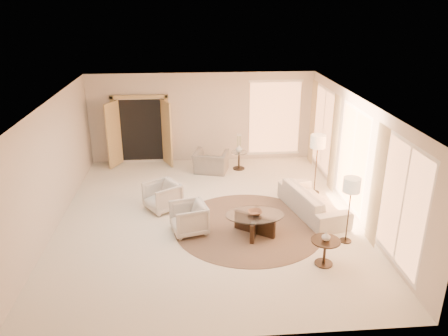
{
  "coord_description": "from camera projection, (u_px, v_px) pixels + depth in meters",
  "views": [
    {
      "loc": [
        -0.38,
        -9.31,
        4.92
      ],
      "look_at": [
        0.4,
        0.4,
        1.1
      ],
      "focal_mm": 35.0,
      "sensor_mm": 36.0,
      "label": 1
    }
  ],
  "objects": [
    {
      "name": "bowl",
      "position": [
        255.0,
        213.0,
        9.57
      ],
      "size": [
        0.34,
        0.34,
        0.08
      ],
      "primitive_type": "imported",
      "rotation": [
        0.0,
        0.0,
        0.09
      ],
      "color": "brown",
      "rests_on": "coffee_table"
    },
    {
      "name": "french_doors",
      "position": [
        141.0,
        131.0,
        13.47
      ],
      "size": [
        1.95,
        0.66,
        2.16
      ],
      "color": "tan",
      "rests_on": "room"
    },
    {
      "name": "accent_chair",
      "position": [
        211.0,
        158.0,
        13.03
      ],
      "size": [
        1.12,
        0.88,
        0.86
      ],
      "primitive_type": "imported",
      "rotation": [
        0.0,
        0.0,
        2.87
      ],
      "color": "gray",
      "rests_on": "room"
    },
    {
      "name": "end_vase",
      "position": [
        326.0,
        236.0,
        8.4
      ],
      "size": [
        0.18,
        0.18,
        0.18
      ],
      "primitive_type": "imported",
      "rotation": [
        0.0,
        0.0,
        0.07
      ],
      "color": "silver",
      "rests_on": "end_table"
    },
    {
      "name": "floor_lamp_near",
      "position": [
        318.0,
        144.0,
        11.27
      ],
      "size": [
        0.39,
        0.39,
        1.62
      ],
      "rotation": [
        0.0,
        0.0,
        -0.13
      ],
      "color": "#2D241B",
      "rests_on": "room"
    },
    {
      "name": "room",
      "position": [
        208.0,
        163.0,
        9.95
      ],
      "size": [
        7.04,
        8.04,
        2.83
      ],
      "color": "#F1E7CE",
      "rests_on": "ground"
    },
    {
      "name": "coffee_table",
      "position": [
        255.0,
        221.0,
        9.64
      ],
      "size": [
        1.67,
        1.67,
        0.48
      ],
      "rotation": [
        0.0,
        0.0,
        0.35
      ],
      "color": "black",
      "rests_on": "room"
    },
    {
      "name": "armchair_right",
      "position": [
        189.0,
        217.0,
        9.67
      ],
      "size": [
        0.86,
        0.89,
        0.76
      ],
      "primitive_type": "imported",
      "rotation": [
        0.0,
        0.0,
        -1.32
      ],
      "color": "beige",
      "rests_on": "room"
    },
    {
      "name": "windows_right",
      "position": [
        353.0,
        159.0,
        10.32
      ],
      "size": [
        0.1,
        6.4,
        2.4
      ],
      "primitive_type": null,
      "color": "#FFA566",
      "rests_on": "room"
    },
    {
      "name": "curtains_right",
      "position": [
        339.0,
        149.0,
        11.17
      ],
      "size": [
        0.06,
        5.2,
        2.6
      ],
      "primitive_type": null,
      "color": "tan",
      "rests_on": "room"
    },
    {
      "name": "armchair_left",
      "position": [
        162.0,
        195.0,
        10.73
      ],
      "size": [
        0.99,
        1.01,
        0.77
      ],
      "primitive_type": "imported",
      "rotation": [
        0.0,
        0.0,
        -1.01
      ],
      "color": "beige",
      "rests_on": "room"
    },
    {
      "name": "floor_lamp_far",
      "position": [
        351.0,
        188.0,
        8.97
      ],
      "size": [
        0.36,
        0.36,
        1.48
      ],
      "rotation": [
        0.0,
        0.0,
        0.4
      ],
      "color": "#2D241B",
      "rests_on": "room"
    },
    {
      "name": "side_vase",
      "position": [
        239.0,
        149.0,
        13.18
      ],
      "size": [
        0.28,
        0.28,
        0.22
      ],
      "primitive_type": "imported",
      "rotation": [
        0.0,
        0.0,
        -0.42
      ],
      "color": "silver",
      "rests_on": "side_table"
    },
    {
      "name": "window_back_corner",
      "position": [
        275.0,
        118.0,
        13.81
      ],
      "size": [
        1.7,
        0.1,
        2.4
      ],
      "primitive_type": null,
      "color": "#FFA566",
      "rests_on": "room"
    },
    {
      "name": "area_rug",
      "position": [
        249.0,
        226.0,
        10.04
      ],
      "size": [
        4.43,
        4.43,
        0.01
      ],
      "primitive_type": "cylinder",
      "rotation": [
        0.0,
        0.0,
        -0.37
      ],
      "color": "#3E2C20",
      "rests_on": "room"
    },
    {
      "name": "end_table",
      "position": [
        325.0,
        248.0,
        8.5
      ],
      "size": [
        0.57,
        0.57,
        0.54
      ],
      "rotation": [
        0.0,
        0.0,
        0.03
      ],
      "color": "black",
      "rests_on": "room"
    },
    {
      "name": "side_table",
      "position": [
        239.0,
        159.0,
        13.3
      ],
      "size": [
        0.47,
        0.47,
        0.55
      ],
      "rotation": [
        0.0,
        0.0,
        -0.43
      ],
      "color": "#2D241B",
      "rests_on": "room"
    },
    {
      "name": "sofa",
      "position": [
        313.0,
        201.0,
        10.56
      ],
      "size": [
        1.34,
        2.34,
        0.64
      ],
      "primitive_type": "imported",
      "rotation": [
        0.0,
        0.0,
        1.8
      ],
      "color": "beige",
      "rests_on": "room"
    }
  ]
}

